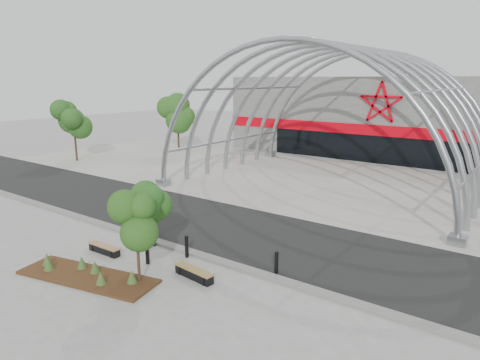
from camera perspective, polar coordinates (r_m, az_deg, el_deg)
The scene contains 18 objects.
ground at distance 20.37m, azimuth -6.72°, elevation -9.26°, with size 140.00×140.00×0.00m, color gray.
road at distance 22.87m, azimuth -0.74°, elevation -6.56°, with size 140.00×7.00×0.02m, color black.
forecourt at distance 32.86m, azimuth 11.89°, elevation -0.63°, with size 60.00×17.00×0.04m, color #AAA59B.
kerb at distance 20.18m, azimuth -7.22°, elevation -9.31°, with size 60.00×0.50×0.12m, color slate.
arena_building at distance 49.04m, azimuth 20.91°, elevation 8.03°, with size 34.00×15.24×8.00m.
vault_canopy at distance 32.86m, azimuth 11.89°, elevation -0.64°, with size 20.80×15.80×20.36m.
planting_bed at distance 18.67m, azimuth -19.83°, elevation -11.69°, with size 6.15×3.04×0.62m.
street_tree_0 at distance 18.46m, azimuth -12.43°, elevation -4.01°, with size 1.46×1.46×3.33m.
street_tree_1 at distance 16.75m, azimuth -13.67°, elevation -5.43°, with size 1.48×1.48×3.51m.
bench_0 at distance 20.78m, azimuth -17.64°, elevation -8.79°, with size 1.85×0.45×0.39m.
bench_1 at distance 17.61m, azimuth -6.15°, elevation -12.30°, with size 1.99×0.64×0.41m.
bollard_0 at distance 21.61m, azimuth -12.26°, elevation -6.51°, with size 0.18×0.18×1.14m, color black.
bollard_1 at distance 19.08m, azimuth -12.29°, elevation -9.66°, with size 0.14×0.14×0.88m, color black.
bollard_2 at distance 20.95m, azimuth -11.42°, elevation -7.44°, with size 0.15×0.15×0.92m, color black.
bollard_3 at distance 19.44m, azimuth -7.13°, elevation -8.80°, with size 0.16×0.16×1.01m, color black.
bollard_4 at distance 17.82m, azimuth 4.88°, elevation -10.92°, with size 0.16×0.16×0.98m, color black.
bg_tree_0 at distance 47.20m, azimuth -8.34°, elevation 9.38°, with size 3.00×3.00×6.45m.
bg_tree_2 at distance 44.03m, azimuth -21.31°, elevation 7.32°, with size 2.55×2.55×5.38m.
Camera 1 is at (12.89, -13.71, 7.80)m, focal length 32.00 mm.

